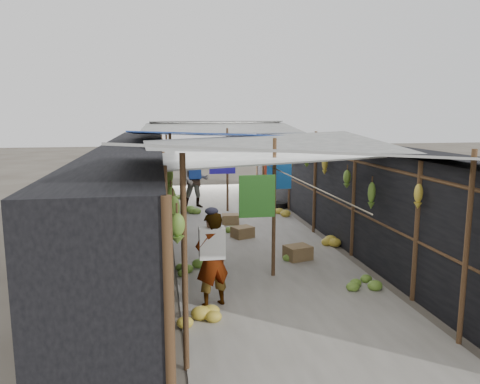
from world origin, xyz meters
TOP-DOWN VIEW (x-y plane):
  - ground at (0.00, 0.00)m, footprint 80.00×80.00m
  - aisle_slab at (0.00, 6.50)m, footprint 3.60×16.00m
  - stall_left at (-2.70, 6.50)m, footprint 1.40×15.00m
  - stall_right at (2.70, 6.50)m, footprint 1.40×15.00m
  - crate_near at (-0.09, 5.80)m, footprint 0.60×0.55m
  - crate_mid at (0.75, 3.88)m, footprint 0.61×0.54m
  - crate_back at (-0.18, 7.24)m, footprint 0.48×0.41m
  - black_basin at (1.70, 9.32)m, footprint 0.60×0.60m
  - vendor_elderly at (-1.28, 1.81)m, footprint 0.66×0.54m
  - shopper_blue at (-0.95, 9.76)m, footprint 0.97×0.80m
  - vendor_seated at (1.59, 9.91)m, footprint 0.50×0.59m
  - market_canopy at (0.03, 6.84)m, footprint 5.62×15.20m
  - hanging_bananas at (-0.25, 6.84)m, footprint 3.95×14.03m
  - floor_bananas at (0.20, 6.07)m, footprint 3.91×10.70m

SIDE VIEW (x-z plane):
  - ground at x=0.00m, z-range 0.00..0.00m
  - aisle_slab at x=0.00m, z-range 0.00..0.02m
  - black_basin at x=1.70m, z-range 0.00..0.18m
  - crate_near at x=-0.09m, z-range 0.00..0.29m
  - crate_back at x=-0.18m, z-range 0.00..0.29m
  - crate_mid at x=0.75m, z-range 0.00..0.31m
  - floor_bananas at x=0.20m, z-range -0.02..0.33m
  - vendor_seated at x=1.59m, z-range 0.00..0.79m
  - vendor_elderly at x=-1.28m, z-range 0.00..1.54m
  - shopper_blue at x=-0.95m, z-range 0.00..1.84m
  - stall_left at x=-2.70m, z-range 0.00..2.30m
  - stall_right at x=2.70m, z-range 0.00..2.30m
  - hanging_bananas at x=-0.25m, z-range 1.23..2.07m
  - market_canopy at x=0.03m, z-range 1.02..3.79m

